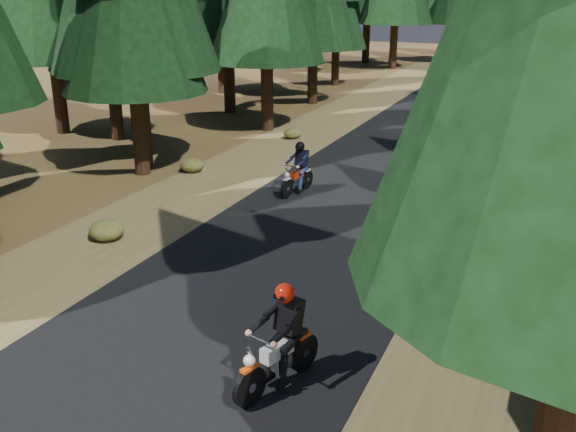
# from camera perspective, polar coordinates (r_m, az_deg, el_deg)

# --- Properties ---
(ground) EXTENTS (120.00, 120.00, 0.00)m
(ground) POSITION_cam_1_polar(r_m,az_deg,el_deg) (13.19, -2.62, -6.54)
(ground) COLOR #4B301B
(ground) RESTS_ON ground
(road) EXTENTS (6.00, 100.00, 0.01)m
(road) POSITION_cam_1_polar(r_m,az_deg,el_deg) (17.45, 4.59, 0.20)
(road) COLOR black
(road) RESTS_ON ground
(shoulder_l) EXTENTS (3.20, 100.00, 0.01)m
(shoulder_l) POSITION_cam_1_polar(r_m,az_deg,el_deg) (19.34, -8.39, 2.02)
(shoulder_l) COLOR brown
(shoulder_l) RESTS_ON ground
(shoulder_r) EXTENTS (3.20, 100.00, 0.01)m
(shoulder_r) POSITION_cam_1_polar(r_m,az_deg,el_deg) (16.66, 19.71, -1.94)
(shoulder_r) COLOR brown
(shoulder_r) RESTS_ON ground
(understory_shrubs) EXTENTS (14.29, 23.81, 0.70)m
(understory_shrubs) POSITION_cam_1_polar(r_m,az_deg,el_deg) (16.74, 14.88, -0.32)
(understory_shrubs) COLOR #474C1E
(understory_shrubs) RESTS_ON ground
(rider_lead) EXTENTS (1.11, 1.98, 1.69)m
(rider_lead) POSITION_cam_1_polar(r_m,az_deg,el_deg) (9.95, -0.92, -12.26)
(rider_lead) COLOR silver
(rider_lead) RESTS_ON road
(rider_follow) EXTENTS (0.79, 1.78, 1.53)m
(rider_follow) POSITION_cam_1_polar(r_m,az_deg,el_deg) (18.98, 0.82, 3.51)
(rider_follow) COLOR #A1210A
(rider_follow) RESTS_ON road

